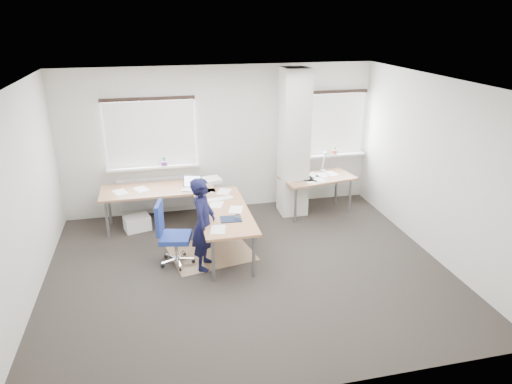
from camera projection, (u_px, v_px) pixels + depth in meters
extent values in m
plane|color=black|center=(248.00, 269.00, 7.00)|extent=(6.00, 6.00, 0.00)
cube|color=#BBB8AB|center=(221.00, 140.00, 8.76)|extent=(6.00, 0.04, 2.80)
cube|color=#BBB8AB|center=(303.00, 275.00, 4.22)|extent=(6.00, 0.04, 2.80)
cube|color=#BBB8AB|center=(19.00, 202.00, 5.87)|extent=(0.04, 5.00, 2.80)
cube|color=#BBB8AB|center=(435.00, 169.00, 7.11)|extent=(0.04, 5.00, 2.80)
cube|color=white|center=(246.00, 84.00, 5.98)|extent=(6.00, 5.00, 0.04)
cube|color=#BBB8AB|center=(294.00, 144.00, 8.53)|extent=(0.50, 0.50, 2.78)
cube|color=white|center=(151.00, 134.00, 8.39)|extent=(1.60, 0.04, 1.20)
cube|color=white|center=(151.00, 134.00, 8.35)|extent=(1.60, 0.02, 1.20)
cube|color=white|center=(153.00, 167.00, 8.55)|extent=(1.70, 0.20, 0.04)
cube|color=white|center=(334.00, 124.00, 9.13)|extent=(1.20, 0.04, 1.20)
cube|color=white|center=(335.00, 124.00, 9.10)|extent=(1.20, 0.02, 1.20)
cube|color=white|center=(333.00, 155.00, 9.30)|extent=(1.30, 0.20, 0.04)
cube|color=white|center=(156.00, 193.00, 8.76)|extent=(1.40, 0.10, 0.60)
cylinder|color=#6A3A80|center=(164.00, 163.00, 8.55)|extent=(0.12, 0.12, 0.08)
imported|color=#2F6E2C|center=(164.00, 161.00, 8.54)|extent=(0.09, 0.06, 0.17)
cylinder|color=#A4543F|center=(334.00, 152.00, 9.26)|extent=(0.12, 0.12, 0.08)
imported|color=#2F6E2C|center=(334.00, 150.00, 9.24)|extent=(0.09, 0.07, 0.17)
cube|color=#8A6A4B|center=(211.00, 253.00, 7.48)|extent=(1.46, 1.31, 0.01)
cube|color=white|center=(137.00, 223.00, 8.24)|extent=(0.51, 0.42, 0.26)
cube|color=#92623F|center=(158.00, 190.00, 8.20)|extent=(2.00, 0.80, 0.04)
cube|color=#92623F|center=(223.00, 211.00, 7.32)|extent=(0.80, 2.00, 0.04)
cylinder|color=gray|center=(107.00, 219.00, 7.87)|extent=(0.05, 0.05, 0.69)
cylinder|color=gray|center=(109.00, 206.00, 8.42)|extent=(0.05, 0.05, 0.69)
cylinder|color=gray|center=(206.00, 198.00, 8.79)|extent=(0.05, 0.05, 0.69)
cylinder|color=gray|center=(213.00, 260.00, 6.57)|extent=(0.05, 0.05, 0.69)
cylinder|color=gray|center=(254.00, 256.00, 6.69)|extent=(0.05, 0.05, 0.69)
cylinder|color=gray|center=(232.00, 208.00, 8.33)|extent=(0.05, 0.05, 0.69)
cube|color=#B7B7BC|center=(192.00, 189.00, 8.14)|extent=(0.38, 0.31, 0.01)
cube|color=#B7B7BC|center=(192.00, 181.00, 8.20)|extent=(0.33, 0.13, 0.22)
cube|color=silver|center=(192.00, 181.00, 8.20)|extent=(0.29, 0.11, 0.19)
cube|color=white|center=(220.00, 199.00, 7.70)|extent=(0.46, 0.22, 0.02)
cube|color=#131C35|center=(231.00, 219.00, 6.95)|extent=(0.33, 0.26, 0.01)
cube|color=silver|center=(208.00, 180.00, 8.48)|extent=(0.50, 0.40, 0.07)
imported|color=white|center=(212.00, 194.00, 7.85)|extent=(0.09, 0.09, 0.07)
cylinder|color=silver|center=(238.00, 218.00, 6.90)|extent=(0.07, 0.07, 0.10)
cube|color=#92623F|center=(318.00, 178.00, 8.78)|extent=(1.50, 0.93, 0.04)
cylinder|color=gray|center=(295.00, 205.00, 8.48)|extent=(0.05, 0.05, 0.69)
cylinder|color=gray|center=(350.00, 195.00, 8.91)|extent=(0.05, 0.05, 0.69)
cylinder|color=gray|center=(284.00, 196.00, 8.91)|extent=(0.05, 0.05, 0.69)
cylinder|color=gray|center=(336.00, 187.00, 9.34)|extent=(0.05, 0.05, 0.69)
cube|color=#B7B7BC|center=(300.00, 179.00, 8.64)|extent=(0.40, 0.35, 0.01)
cube|color=#B7B7BC|center=(296.00, 172.00, 8.69)|extent=(0.32, 0.18, 0.22)
cube|color=silver|center=(296.00, 172.00, 8.69)|extent=(0.28, 0.15, 0.19)
cylinder|color=white|center=(323.00, 170.00, 9.10)|extent=(0.10, 0.10, 0.02)
cylinder|color=white|center=(323.00, 161.00, 9.03)|extent=(0.02, 0.16, 0.38)
cylinder|color=white|center=(326.00, 152.00, 8.84)|extent=(0.02, 0.29, 0.13)
cone|color=white|center=(329.00, 155.00, 8.72)|extent=(0.14, 0.16, 0.17)
cube|color=navy|center=(176.00, 238.00, 7.01)|extent=(0.53, 0.53, 0.08)
cube|color=navy|center=(159.00, 218.00, 6.88)|extent=(0.14, 0.39, 0.49)
cylinder|color=silver|center=(176.00, 248.00, 7.08)|extent=(0.06, 0.06, 0.33)
cylinder|color=black|center=(193.00, 261.00, 7.16)|extent=(0.06, 0.04, 0.06)
cylinder|color=black|center=(184.00, 254.00, 7.39)|extent=(0.05, 0.07, 0.06)
cylinder|color=black|center=(166.00, 257.00, 7.30)|extent=(0.06, 0.06, 0.06)
cylinder|color=black|center=(163.00, 266.00, 7.02)|extent=(0.07, 0.05, 0.06)
cylinder|color=black|center=(180.00, 269.00, 6.94)|extent=(0.04, 0.06, 0.06)
imported|color=black|center=(204.00, 224.00, 6.82)|extent=(0.50, 0.61, 1.46)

